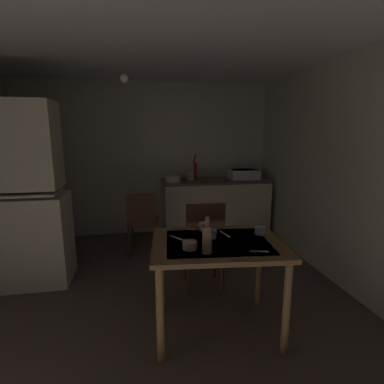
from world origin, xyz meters
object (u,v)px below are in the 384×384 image
Objects in this scene: dining_table at (217,254)px; glass_bottle at (207,239)px; sink_basin at (243,174)px; hand_pump at (195,169)px; chair_far_side at (203,244)px; chair_by_counter at (143,221)px; mixing_bowl_counter at (173,179)px; serving_bowl_wide at (190,245)px; mug_dark at (260,230)px; hutch_cabinet at (16,202)px.

glass_bottle is at bearing -123.39° from dining_table.
hand_pump is (-0.76, 0.05, 0.09)m from sink_basin.
chair_far_side reaches higher than chair_by_counter.
serving_bowl_wide is (-0.14, -2.29, -0.14)m from mixing_bowl_counter.
chair_far_side is 3.57× the size of glass_bottle.
mixing_bowl_counter is 0.27× the size of chair_by_counter.
mixing_bowl_counter is 2.21m from dining_table.
mixing_bowl_counter is 2.15m from mug_dark.
hand_pump is 0.40m from mixing_bowl_counter.
dining_table is 12.74× the size of mug_dark.
dining_table is (-1.03, -2.24, -0.31)m from sink_basin.
mug_dark is (0.40, 0.11, 0.14)m from dining_table.
sink_basin is 2.70m from glass_bottle.
dining_table is 1.16× the size of chair_far_side.
hutch_cabinet is 1.99m from chair_far_side.
mug_dark is at bearing -76.44° from mixing_bowl_counter.
sink_basin is 1.77m from chair_by_counter.
chair_far_side is (-1.00, -1.62, -0.47)m from sink_basin.
mixing_bowl_counter is 2.30m from serving_bowl_wide.
mixing_bowl_counter is 0.21× the size of dining_table.
chair_by_counter is at bearing 103.29° from glass_bottle.
chair_far_side is 1.20m from chair_by_counter.
chair_far_side is at bearing 79.14° from glass_bottle.
sink_basin reaches higher than mug_dark.
dining_table is at bearing 56.61° from glass_bottle.
mixing_bowl_counter is (1.76, 1.07, 0.03)m from hutch_cabinet.
dining_table is at bearing -70.95° from chair_by_counter.
hutch_cabinet is 2.18m from dining_table.
sink_basin is at bearing 2.54° from mixing_bowl_counter.
glass_bottle is at bearing -100.86° from chair_far_side.
chair_far_side is 0.82m from serving_bowl_wide.
glass_bottle is (-0.13, -0.20, 0.21)m from dining_table.
hutch_cabinet reaches higher than dining_table.
sink_basin reaches higher than chair_far_side.
hand_pump is 4.51× the size of mug_dark.
glass_bottle is at bearing -90.75° from mixing_bowl_counter.
chair_by_counter is 3.23× the size of glass_bottle.
mixing_bowl_counter reaches higher than chair_by_counter.
serving_bowl_wide is 0.68m from mug_dark.
chair_by_counter is 7.88× the size of serving_bowl_wide.
chair_far_side is at bearing 87.79° from dining_table.
mixing_bowl_counter is at bearing 48.31° from chair_by_counter.
hutch_cabinet is at bearing -158.77° from sink_basin.
mug_dark is at bearing 29.97° from glass_bottle.
hutch_cabinet reaches higher than mug_dark.
chair_far_side is (0.02, 0.62, -0.16)m from dining_table.
serving_bowl_wide is at bearing -161.84° from mug_dark.
hutch_cabinet is at bearing -157.15° from chair_by_counter.
chair_far_side is at bearing -14.82° from hutch_cabinet.
mixing_bowl_counter is 2.67× the size of mug_dark.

